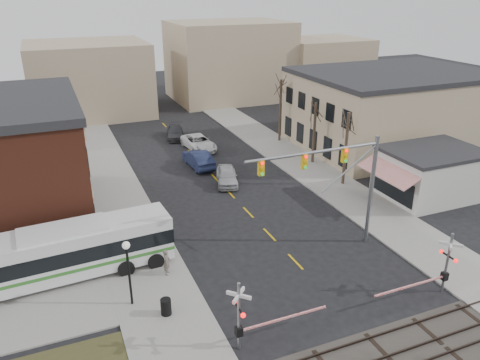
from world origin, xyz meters
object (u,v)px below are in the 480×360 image
at_px(traffic_signal_mast, 340,174).
at_px(rr_crossing_west, 247,315).
at_px(car_a, 227,176).
at_px(pedestrian_near, 167,262).
at_px(trash_bin, 166,307).
at_px(car_b, 198,159).
at_px(transit_bus, 66,252).
at_px(pedestrian_far, 134,239).
at_px(car_d, 175,132).
at_px(street_lamp, 128,260).
at_px(car_c, 199,143).
at_px(rr_crossing_east, 441,265).

distance_m(traffic_signal_mast, rr_crossing_west, 12.14).
height_order(car_a, pedestrian_near, pedestrian_near).
xyz_separation_m(car_a, pedestrian_near, (-8.94, -12.59, 0.21)).
distance_m(traffic_signal_mast, trash_bin, 13.97).
bearing_deg(car_b, trash_bin, 64.87).
bearing_deg(transit_bus, traffic_signal_mast, -11.14).
bearing_deg(pedestrian_far, trash_bin, -138.41).
relative_size(rr_crossing_west, car_d, 1.17).
bearing_deg(traffic_signal_mast, trash_bin, -168.62).
bearing_deg(street_lamp, pedestrian_far, 78.01).
relative_size(trash_bin, car_c, 0.17).
bearing_deg(street_lamp, car_d, 70.27).
bearing_deg(pedestrian_far, car_a, -10.55).
height_order(traffic_signal_mast, street_lamp, traffic_signal_mast).
xyz_separation_m(transit_bus, car_d, (14.01, 26.04, -1.20)).
bearing_deg(trash_bin, car_a, 58.71).
relative_size(car_a, car_b, 0.88).
xyz_separation_m(rr_crossing_east, car_d, (-6.32, 36.27, -1.27)).
bearing_deg(rr_crossing_east, car_b, 104.58).
bearing_deg(traffic_signal_mast, pedestrian_far, 158.70).
distance_m(rr_crossing_east, trash_bin, 16.22).
xyz_separation_m(traffic_signal_mast, pedestrian_far, (-13.08, 5.10, -4.81)).
relative_size(rr_crossing_west, trash_bin, 5.74).
bearing_deg(rr_crossing_west, car_a, 71.60).
xyz_separation_m(car_c, car_d, (-1.33, 5.20, -0.10)).
distance_m(rr_crossing_east, street_lamp, 18.23).
relative_size(street_lamp, car_a, 0.89).
height_order(traffic_signal_mast, trash_bin, traffic_signal_mast).
distance_m(rr_crossing_west, rr_crossing_east, 12.40).
bearing_deg(car_d, car_b, -77.70).
relative_size(traffic_signal_mast, car_c, 1.71).
height_order(trash_bin, car_a, car_a).
bearing_deg(car_a, trash_bin, -104.31).
xyz_separation_m(traffic_signal_mast, car_b, (-3.87, 19.08, -4.86)).
xyz_separation_m(street_lamp, pedestrian_near, (2.65, 2.18, -2.08)).
xyz_separation_m(traffic_signal_mast, trash_bin, (-12.74, -2.56, -5.12)).
height_order(rr_crossing_west, car_c, rr_crossing_west).
relative_size(rr_crossing_west, car_b, 1.07).
relative_size(trash_bin, pedestrian_near, 0.56).
bearing_deg(transit_bus, car_b, 48.97).
bearing_deg(rr_crossing_east, pedestrian_near, 150.96).
bearing_deg(car_a, car_c, 103.59).
height_order(transit_bus, street_lamp, street_lamp).
bearing_deg(trash_bin, street_lamp, 133.67).
relative_size(transit_bus, pedestrian_near, 7.59).
bearing_deg(trash_bin, traffic_signal_mast, 11.38).
bearing_deg(car_a, rr_crossing_east, -57.84).
xyz_separation_m(rr_crossing_east, street_lamp, (-17.21, 5.90, 1.11)).
distance_m(pedestrian_near, pedestrian_far, 4.05).
bearing_deg(car_a, street_lamp, -111.18).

